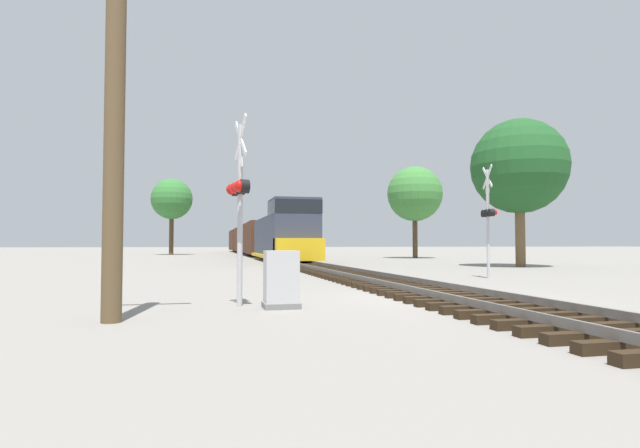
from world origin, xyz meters
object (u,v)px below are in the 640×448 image
at_px(crossing_signal_near, 239,194).
at_px(utility_pole, 115,97).
at_px(freight_train, 253,239).
at_px(tree_deep_background, 172,199).
at_px(crossing_signal_far, 489,215).
at_px(tree_far_right, 519,167).
at_px(tree_mid_background, 415,194).
at_px(relay_cabinet, 281,280).

xyz_separation_m(crossing_signal_near, utility_pole, (-2.30, -1.72, 1.51)).
bearing_deg(utility_pole, freight_train, 81.95).
distance_m(crossing_signal_near, tree_deep_background, 54.00).
height_order(crossing_signal_far, tree_far_right, tree_far_right).
bearing_deg(crossing_signal_near, tree_far_right, 119.90).
height_order(crossing_signal_near, tree_mid_background, tree_mid_background).
bearing_deg(tree_mid_background, relay_cabinet, -118.11).
height_order(freight_train, tree_far_right, tree_far_right).
bearing_deg(tree_far_right, crossing_signal_near, -139.27).
relative_size(crossing_signal_far, relay_cabinet, 3.68).
height_order(tree_mid_background, tree_deep_background, tree_deep_background).
bearing_deg(relay_cabinet, crossing_signal_near, 154.09).
relative_size(relay_cabinet, tree_deep_background, 0.13).
bearing_deg(freight_train, tree_deep_background, 161.14).
height_order(relay_cabinet, tree_mid_background, tree_mid_background).
height_order(utility_pole, tree_far_right, tree_far_right).
bearing_deg(tree_deep_background, relay_cabinet, -83.99).
relative_size(relay_cabinet, tree_mid_background, 0.14).
distance_m(crossing_signal_near, tree_far_right, 23.45).
bearing_deg(tree_mid_background, crossing_signal_far, -107.79).
relative_size(freight_train, tree_deep_background, 6.70).
distance_m(utility_pole, tree_mid_background, 40.66).
bearing_deg(relay_cabinet, utility_pole, -157.91).
height_order(freight_train, crossing_signal_near, freight_train).
distance_m(freight_train, relay_cabinet, 50.85).
xyz_separation_m(tree_far_right, tree_mid_background, (1.17, 17.88, 0.12)).
bearing_deg(crossing_signal_far, relay_cabinet, 136.32).
bearing_deg(crossing_signal_near, crossing_signal_far, 112.54).
xyz_separation_m(utility_pole, tree_far_right, (19.86, 16.85, 2.01)).
relative_size(crossing_signal_far, utility_pole, 0.58).
xyz_separation_m(crossing_signal_far, relay_cabinet, (-9.45, -7.24, -1.92)).
xyz_separation_m(crossing_signal_near, tree_far_right, (17.56, 15.13, 3.52)).
xyz_separation_m(relay_cabinet, utility_pole, (-3.18, -1.29, 3.37)).
relative_size(tree_far_right, tree_deep_background, 0.93).
distance_m(crossing_signal_near, utility_pole, 3.24).
distance_m(crossing_signal_far, tree_deep_background, 49.38).
bearing_deg(relay_cabinet, crossing_signal_far, 37.43).
height_order(crossing_signal_near, tree_far_right, tree_far_right).
bearing_deg(tree_deep_background, crossing_signal_near, -84.88).
relative_size(crossing_signal_far, tree_mid_background, 0.52).
relative_size(crossing_signal_near, tree_mid_background, 0.48).
distance_m(relay_cabinet, tree_far_right, 23.43).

